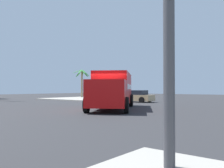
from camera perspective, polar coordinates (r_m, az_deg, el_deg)
name	(u,v)px	position (r m, az deg, el deg)	size (l,w,h in m)	color
ground_plane	(106,111)	(16.32, -1.36, -6.36)	(100.00, 100.00, 0.00)	#2B2B2D
sidewalk_corner_far	(95,99)	(35.01, -3.96, -3.39)	(11.61, 11.61, 0.14)	#9E998E
delivery_truck	(113,90)	(18.45, 0.21, -1.30)	(8.28, 6.46, 2.71)	red
sedan_tan	(134,96)	(27.47, 5.23, -2.88)	(2.31, 4.43, 1.31)	tan
vending_machine_red	(105,92)	(33.68, -1.62, -1.79)	(1.06, 1.13, 1.85)	red
vending_machine_blue	(118,92)	(35.20, 1.49, -1.76)	(1.17, 1.17, 1.85)	black
palm_tree_far	(82,78)	(38.65, -7.02, 1.50)	(2.79, 2.76, 4.36)	#7A6647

